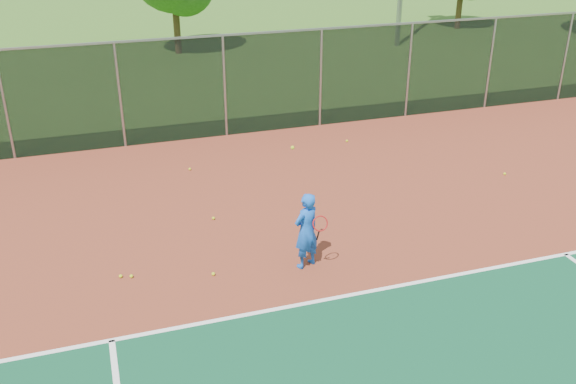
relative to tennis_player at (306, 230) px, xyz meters
name	(u,v)px	position (x,y,z in m)	size (l,w,h in m)	color
court_apron	(511,299)	(3.18, -2.23, -0.80)	(30.00, 20.00, 0.02)	brown
fence_back	(321,77)	(3.18, 7.77, 0.75)	(30.00, 0.06, 3.03)	black
tennis_player	(306,230)	(0.00, 0.00, 0.00)	(0.67, 0.70, 2.53)	blue
practice_ball_0	(347,141)	(3.42, 6.10, -0.75)	(0.07, 0.07, 0.07)	#B8CD17
practice_ball_1	(505,174)	(6.40, 2.61, -0.75)	(0.07, 0.07, 0.07)	#B8CD17
practice_ball_2	(213,274)	(-1.82, 0.20, -0.75)	(0.07, 0.07, 0.07)	#B8CD17
practice_ball_3	(121,276)	(-3.52, 0.67, -0.75)	(0.07, 0.07, 0.07)	#B8CD17
practice_ball_4	(213,218)	(-1.34, 2.48, -0.75)	(0.07, 0.07, 0.07)	#B8CD17
practice_ball_5	(190,169)	(-1.36, 5.43, -0.75)	(0.07, 0.07, 0.07)	#B8CD17
practice_ball_6	(131,276)	(-3.33, 0.61, -0.75)	(0.07, 0.07, 0.07)	#B8CD17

